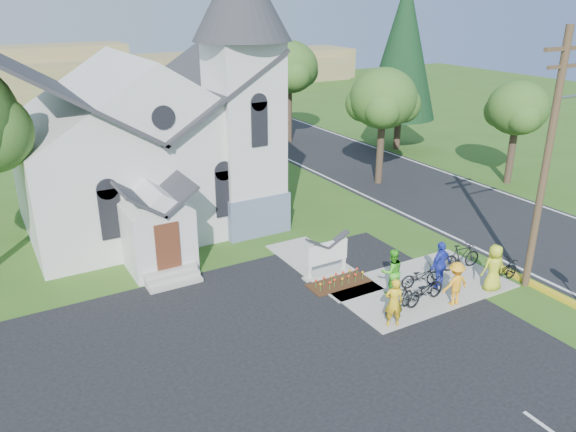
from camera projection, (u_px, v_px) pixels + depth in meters
ground at (399, 302)px, 21.44m from camera, size 120.00×120.00×0.00m
parking_lot at (260, 391)px, 16.57m from camera, size 20.00×16.00×0.02m
road at (368, 167)px, 38.17m from camera, size 8.00×90.00×0.02m
sidewalk at (420, 286)px, 22.53m from camera, size 7.00×4.00×0.05m
church at (149, 121)px, 27.05m from camera, size 12.35×12.00×13.00m
church_sign at (327, 253)px, 23.09m from camera, size 2.20×0.40×1.70m
flower_bed at (339, 283)px, 22.72m from camera, size 2.60×1.10×0.07m
utility_pole at (549, 155)px, 20.74m from camera, size 3.45×0.28×10.00m
tree_road_near at (383, 99)px, 33.16m from camera, size 4.00×4.00×7.05m
tree_road_mid at (289, 68)px, 42.86m from camera, size 4.40×4.40×7.80m
tree_road_far at (518, 109)px, 33.39m from camera, size 3.60×3.60×6.30m
conifer at (403, 48)px, 40.22m from camera, size 5.20×5.20×12.40m
distant_hills at (115, 73)px, 67.65m from camera, size 61.00×10.00×5.60m
cyclist_0 at (394, 302)px, 19.49m from camera, size 0.79×0.67×1.82m
bike_0 at (425, 290)px, 21.11m from camera, size 2.05×0.97×1.03m
cyclist_1 at (392, 271)px, 21.64m from camera, size 1.02×0.86×1.86m
bike_1 at (399, 299)px, 20.43m from camera, size 1.85×1.00×1.07m
cyclist_2 at (440, 265)px, 22.08m from camera, size 1.22×0.68×1.96m
bike_2 at (421, 276)px, 22.30m from camera, size 1.79×0.91×0.90m
cyclist_3 at (455, 283)px, 20.88m from camera, size 1.16×0.72×1.72m
bike_3 at (461, 256)px, 23.71m from camera, size 1.95×0.76×1.14m
cyclist_4 at (494, 268)px, 21.85m from camera, size 1.06×0.82×1.93m
bike_4 at (502, 272)px, 22.59m from camera, size 1.90×0.78×0.98m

